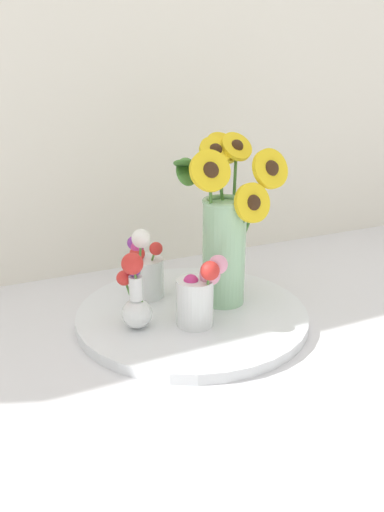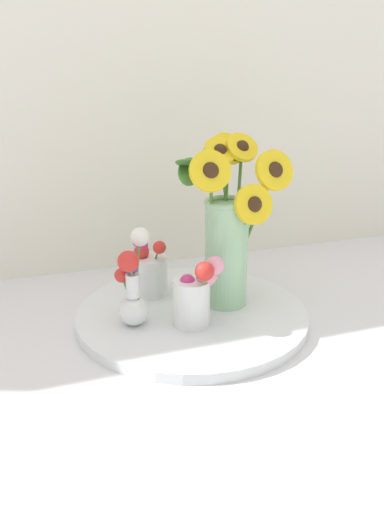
{
  "view_description": "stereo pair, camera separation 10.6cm",
  "coord_description": "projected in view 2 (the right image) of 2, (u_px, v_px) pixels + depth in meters",
  "views": [
    {
      "loc": [
        -0.38,
        -0.79,
        0.52
      ],
      "look_at": [
        0.04,
        0.12,
        0.15
      ],
      "focal_mm": 35.0,
      "sensor_mm": 36.0,
      "label": 1
    },
    {
      "loc": [
        -0.29,
        -0.83,
        0.52
      ],
      "look_at": [
        0.04,
        0.12,
        0.15
      ],
      "focal_mm": 35.0,
      "sensor_mm": 36.0,
      "label": 2
    }
  ],
  "objects": [
    {
      "name": "ground_plane",
      "position": [
        193.0,
        347.0,
        1.01
      ],
      "size": [
        6.0,
        6.0,
        0.0
      ],
      "primitive_type": "plane",
      "color": "silver"
    },
    {
      "name": "serving_tray",
      "position": [
        192.0,
        314.0,
        1.12
      ],
      "size": [
        0.51,
        0.51,
        0.02
      ],
      "color": "silver",
      "rests_on": "ground_plane"
    },
    {
      "name": "vase_small_back",
      "position": [
        149.0,
        270.0,
        1.17
      ],
      "size": [
        0.08,
        0.08,
        0.14
      ],
      "color": "white",
      "rests_on": "serving_tray"
    },
    {
      "name": "mason_jar_sunflowers",
      "position": [
        228.0,
        230.0,
        1.09
      ],
      "size": [
        0.27,
        0.2,
        0.38
      ],
      "color": "#99CC9E",
      "rests_on": "serving_tray"
    },
    {
      "name": "vase_small_center",
      "position": [
        195.0,
        294.0,
        1.02
      ],
      "size": [
        0.1,
        0.1,
        0.15
      ],
      "color": "white",
      "rests_on": "serving_tray"
    },
    {
      "name": "vase_bulb_right",
      "position": [
        133.0,
        287.0,
        1.02
      ],
      "size": [
        0.08,
        0.09,
        0.2
      ],
      "color": "white",
      "rests_on": "serving_tray"
    }
  ]
}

